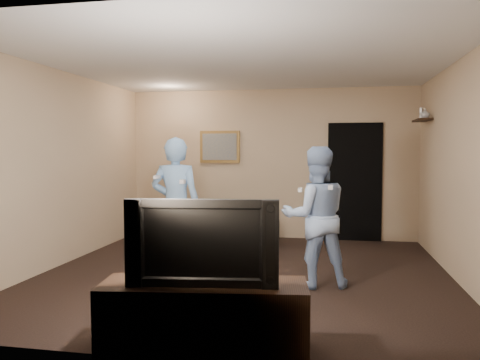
% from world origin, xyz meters
% --- Properties ---
extents(ground, '(5.00, 5.00, 0.00)m').
position_xyz_m(ground, '(0.00, 0.00, 0.00)').
color(ground, black).
rests_on(ground, ground).
extents(ceiling, '(5.00, 5.00, 0.04)m').
position_xyz_m(ceiling, '(0.00, 0.00, 2.60)').
color(ceiling, silver).
rests_on(ceiling, wall_back).
extents(wall_back, '(5.00, 0.04, 2.60)m').
position_xyz_m(wall_back, '(0.00, 2.50, 1.30)').
color(wall_back, tan).
rests_on(wall_back, ground).
extents(wall_front, '(5.00, 0.04, 2.60)m').
position_xyz_m(wall_front, '(0.00, -2.50, 1.30)').
color(wall_front, tan).
rests_on(wall_front, ground).
extents(wall_left, '(0.04, 5.00, 2.60)m').
position_xyz_m(wall_left, '(-2.50, 0.00, 1.30)').
color(wall_left, tan).
rests_on(wall_left, ground).
extents(wall_right, '(0.04, 5.00, 2.60)m').
position_xyz_m(wall_right, '(2.50, 0.00, 1.30)').
color(wall_right, tan).
rests_on(wall_right, ground).
extents(sofa, '(2.05, 1.28, 0.56)m').
position_xyz_m(sofa, '(-0.80, 1.96, 0.28)').
color(sofa, black).
rests_on(sofa, ground).
extents(throw_pillow, '(0.42, 0.17, 0.40)m').
position_xyz_m(throw_pillow, '(-1.32, 1.96, 0.48)').
color(throw_pillow, '#17453C').
rests_on(throw_pillow, sofa).
extents(painting_frame, '(0.72, 0.05, 0.57)m').
position_xyz_m(painting_frame, '(-0.90, 2.48, 1.60)').
color(painting_frame, olive).
rests_on(painting_frame, wall_back).
extents(painting_canvas, '(0.62, 0.01, 0.47)m').
position_xyz_m(painting_canvas, '(-0.90, 2.45, 1.60)').
color(painting_canvas, slate).
rests_on(painting_canvas, painting_frame).
extents(doorway, '(0.90, 0.06, 2.00)m').
position_xyz_m(doorway, '(1.45, 2.47, 1.00)').
color(doorway, black).
rests_on(doorway, ground).
extents(light_switch, '(0.08, 0.02, 0.12)m').
position_xyz_m(light_switch, '(0.85, 2.48, 1.30)').
color(light_switch, silver).
rests_on(light_switch, wall_back).
extents(wall_shelf, '(0.20, 0.60, 0.03)m').
position_xyz_m(wall_shelf, '(2.39, 1.80, 1.99)').
color(wall_shelf, black).
rests_on(wall_shelf, wall_right).
extents(shelf_vase, '(0.17, 0.17, 0.14)m').
position_xyz_m(shelf_vase, '(2.39, 1.58, 2.07)').
color(shelf_vase, '#B8B8BD').
rests_on(shelf_vase, wall_shelf).
extents(shelf_figurine, '(0.06, 0.06, 0.18)m').
position_xyz_m(shelf_figurine, '(2.39, 1.87, 2.09)').
color(shelf_figurine, silver).
rests_on(shelf_figurine, wall_shelf).
extents(tv_console, '(1.62, 0.70, 0.56)m').
position_xyz_m(tv_console, '(0.09, -2.29, 0.25)').
color(tv_console, black).
rests_on(tv_console, ground).
extents(television, '(1.14, 0.29, 0.65)m').
position_xyz_m(television, '(0.09, -2.29, 0.86)').
color(television, black).
rests_on(television, tv_console).
extents(wii_player_left, '(0.64, 0.51, 1.70)m').
position_xyz_m(wii_player_left, '(-0.84, -0.17, 0.85)').
color(wii_player_left, '#7CA9D8').
rests_on(wii_player_left, ground).
extents(wii_player_right, '(0.90, 0.77, 1.58)m').
position_xyz_m(wii_player_right, '(0.87, -0.38, 0.79)').
color(wii_player_right, '#9BB8E1').
rests_on(wii_player_right, ground).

